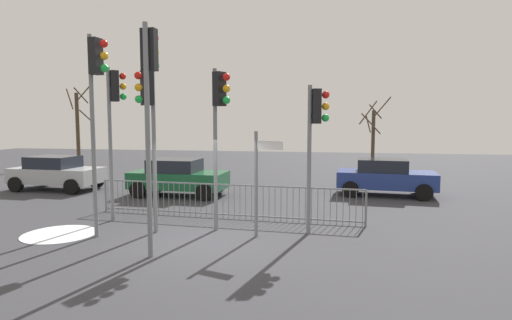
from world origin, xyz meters
TOP-DOWN VIEW (x-y plane):
  - ground_plane at (0.00, 0.00)m, footprint 60.00×60.00m
  - traffic_light_rear_right at (2.74, 1.27)m, footprint 0.56×0.36m
  - traffic_light_mid_right at (-0.75, -1.18)m, footprint 0.33×0.57m
  - traffic_light_foreground_right at (-1.57, 0.54)m, footprint 0.44×0.50m
  - traffic_light_mid_left at (0.19, 1.09)m, footprint 0.52×0.41m
  - traffic_light_rear_left at (-2.70, -0.04)m, footprint 0.57×0.34m
  - traffic_light_foreground_left at (-3.20, 1.76)m, footprint 0.48×0.45m
  - direction_sign_post at (1.33, 0.67)m, footprint 0.76×0.29m
  - pedestrian_guard_railing at (-0.01, 2.54)m, footprint 8.41×0.61m
  - car_blue_mid at (5.33, 7.53)m, footprint 3.94×2.23m
  - car_green_near at (-2.86, 6.03)m, footprint 3.85×2.03m
  - car_silver_trailing at (-8.56, 6.41)m, footprint 3.88×2.09m
  - bare_tree_left at (5.59, 15.43)m, footprint 1.79×1.72m
  - bare_tree_centre at (-13.56, 15.87)m, footprint 1.51×1.58m
  - snow_patch_kerb at (-3.92, -0.01)m, footprint 1.91×1.91m

SIDE VIEW (x-z plane):
  - ground_plane at x=0.00m, z-range 0.00..0.00m
  - snow_patch_kerb at x=-3.92m, z-range 0.00..0.01m
  - pedestrian_guard_railing at x=-0.01m, z-range 0.02..1.09m
  - car_blue_mid at x=5.33m, z-range 0.03..1.50m
  - car_green_near at x=-2.86m, z-range 0.03..1.50m
  - car_silver_trailing at x=-8.56m, z-range 0.03..1.50m
  - direction_sign_post at x=1.33m, z-range 0.18..2.92m
  - bare_tree_left at x=5.59m, z-range -0.09..4.28m
  - bare_tree_centre at x=-13.56m, z-range -0.05..5.40m
  - traffic_light_rear_right at x=2.74m, z-range 0.92..4.85m
  - traffic_light_mid_left at x=0.19m, z-range 1.02..5.42m
  - traffic_light_foreground_right at x=-1.57m, z-range 1.03..5.44m
  - traffic_light_foreground_left at x=-3.20m, z-range 1.06..5.64m
  - traffic_light_mid_right at x=-0.75m, z-range 1.17..6.25m
  - traffic_light_rear_left at x=-2.70m, z-range 1.18..6.34m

